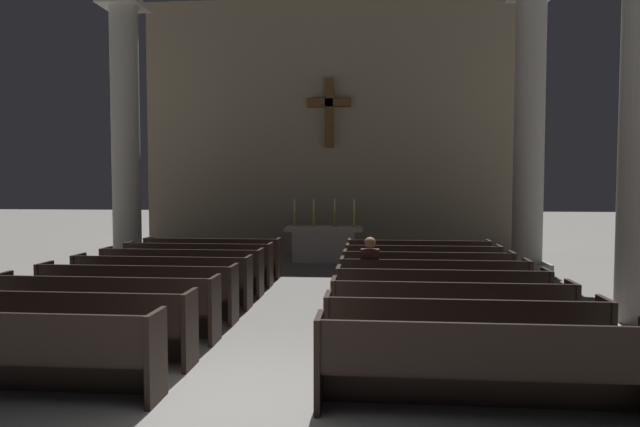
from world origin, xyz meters
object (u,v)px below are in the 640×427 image
(pew_left_row_6, at_px, (182,272))
(altar, at_px, (324,243))
(pew_left_row_7, at_px, (199,264))
(column_left_second, at_px, (126,138))
(pew_right_row_1, at_px, (482,367))
(pew_right_row_2, at_px, (464,336))
(pew_right_row_7, at_px, (422,267))
(column_right_second, at_px, (529,135))
(candlestick_inner_left, at_px, (314,217))
(pew_right_row_8, at_px, (418,260))
(lone_worshipper, at_px, (370,272))
(candlestick_outer_left, at_px, (295,217))
(candlestick_outer_right, at_px, (354,218))
(pew_right_row_3, at_px, (451,315))
(pew_left_row_8, at_px, (213,257))
(pew_left_row_3, at_px, (106,307))
(pew_left_row_2, at_px, (65,327))
(candlestick_inner_right, at_px, (335,218))
(pew_left_row_4, at_px, (137,293))
(pew_right_row_4, at_px, (441,298))
(pew_left_row_5, at_px, (162,281))
(pew_right_row_5, at_px, (433,286))
(pew_right_row_6, at_px, (427,275))

(pew_left_row_6, bearing_deg, altar, 64.62)
(pew_left_row_7, bearing_deg, column_left_second, 134.65)
(pew_right_row_1, xyz_separation_m, pew_right_row_2, (0.00, 1.10, 0.00))
(pew_right_row_7, distance_m, column_right_second, 5.14)
(candlestick_inner_left, bearing_deg, pew_right_row_1, -75.56)
(pew_right_row_8, xyz_separation_m, lone_worshipper, (-1.10, -3.25, 0.22))
(pew_right_row_2, xyz_separation_m, candlestick_outer_left, (-3.28, 9.51, 0.79))
(column_left_second, relative_size, candlestick_outer_right, 9.13)
(pew_right_row_3, height_order, column_right_second, column_right_second)
(pew_left_row_8, bearing_deg, pew_left_row_6, -90.00)
(column_left_second, bearing_deg, pew_left_row_3, -68.27)
(pew_left_row_6, relative_size, column_left_second, 0.45)
(column_left_second, bearing_deg, column_right_second, 0.00)
(pew_right_row_7, bearing_deg, pew_left_row_2, -131.58)
(candlestick_inner_right, bearing_deg, lone_worshipper, -80.54)
(candlestick_inner_left, height_order, candlestick_inner_right, same)
(column_right_second, relative_size, altar, 3.25)
(pew_right_row_8, relative_size, candlestick_outer_left, 4.14)
(pew_right_row_8, bearing_deg, lone_worshipper, -108.71)
(pew_right_row_2, distance_m, altar, 9.81)
(pew_right_row_3, relative_size, candlestick_outer_left, 4.14)
(altar, distance_m, candlestick_outer_right, 1.12)
(pew_left_row_3, bearing_deg, candlestick_inner_left, 75.79)
(pew_right_row_1, xyz_separation_m, candlestick_outer_right, (-1.58, 10.60, 0.79))
(pew_left_row_8, height_order, column_right_second, column_right_second)
(candlestick_inner_left, relative_size, candlestick_inner_right, 1.00)
(pew_left_row_2, xyz_separation_m, pew_left_row_4, (0.00, 2.19, 0.00))
(pew_left_row_3, distance_m, pew_right_row_1, 5.33)
(pew_left_row_3, height_order, pew_right_row_4, same)
(pew_left_row_8, relative_size, column_right_second, 0.45)
(pew_left_row_7, xyz_separation_m, lone_worshipper, (3.76, -2.15, 0.22))
(pew_right_row_4, relative_size, candlestick_inner_right, 4.14)
(pew_left_row_3, bearing_deg, pew_right_row_7, 42.05)
(pew_left_row_6, relative_size, pew_left_row_7, 1.00)
(pew_left_row_2, relative_size, pew_left_row_8, 1.00)
(pew_right_row_4, bearing_deg, pew_left_row_5, 167.29)
(candlestick_outer_left, relative_size, candlestick_outer_right, 1.00)
(pew_right_row_5, relative_size, pew_right_row_8, 1.00)
(column_left_second, bearing_deg, pew_right_row_1, -50.77)
(candlestick_outer_left, bearing_deg, pew_right_row_8, -41.79)
(pew_left_row_7, height_order, column_right_second, column_right_second)
(pew_left_row_7, xyz_separation_m, pew_right_row_5, (4.86, -2.19, 0.00))
(pew_left_row_6, xyz_separation_m, pew_right_row_8, (4.86, 2.19, 0.00))
(pew_left_row_5, xyz_separation_m, pew_left_row_6, (0.00, 1.10, 0.00))
(candlestick_outer_right, bearing_deg, altar, 180.00)
(pew_left_row_8, bearing_deg, column_right_second, 13.49)
(pew_left_row_2, bearing_deg, pew_right_row_1, -12.71)
(pew_left_row_3, height_order, candlestick_inner_right, candlestick_inner_right)
(pew_right_row_4, height_order, pew_right_row_6, same)
(pew_left_row_4, distance_m, pew_right_row_1, 5.87)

